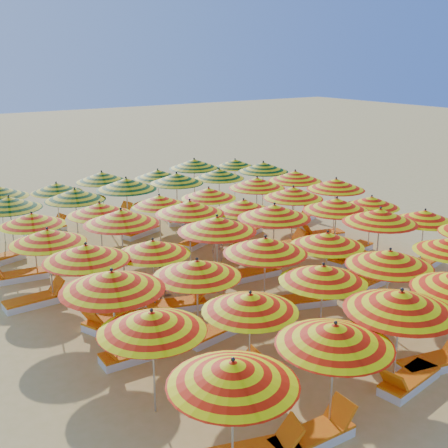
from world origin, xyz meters
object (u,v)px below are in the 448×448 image
Objects in this scene: umbrella_7 at (250,302)px; lounger_23 at (245,232)px; umbrella_20 at (217,224)px; lounger_11 at (426,262)px; umbrella_35 at (295,176)px; lounger_31 at (188,209)px; lounger_29 at (46,230)px; beachgoer_a at (218,251)px; umbrella_14 at (265,245)px; umbrella_34 at (257,183)px; umbrella_29 at (336,184)px; lounger_28 at (231,214)px; umbrella_36 at (9,203)px; lounger_16 at (353,249)px; lounger_2 at (408,381)px; umbrella_2 at (401,301)px; lounger_3 at (434,363)px; lounger_20 at (321,235)px; umbrella_40 at (219,174)px; lounger_30 at (115,217)px; umbrella_31 at (100,209)px; umbrella_24 at (48,236)px; umbrella_30 at (32,219)px; umbrella_41 at (263,167)px; umbrella_27 at (243,206)px; umbrella_1 at (335,335)px; umbrella_22 at (337,205)px; umbrella_32 at (159,200)px; lounger_17 at (36,300)px; umbrella_12 at (112,281)px; umbrella_19 at (153,247)px; lounger_5 at (225,379)px; umbrella_0 at (233,373)px; umbrella_17 at (425,216)px; lounger_13 at (178,305)px; lounger_24 at (301,218)px; umbrella_15 at (327,239)px; umbrella_47 at (235,163)px; lounger_19 at (284,246)px; umbrella_44 at (102,177)px; umbrella_45 at (158,174)px; umbrella_38 at (126,184)px; umbrella_26 at (190,207)px; umbrella_43 at (56,188)px; beachgoer_b at (167,275)px; umbrella_37 at (75,195)px; lounger_14 at (257,272)px; lounger_9 at (308,300)px; umbrella_46 at (194,164)px; lounger_18 at (256,253)px; umbrella_28 at (293,193)px; lounger_8 at (216,331)px; lounger_15 at (347,258)px; lounger_7 at (134,354)px; umbrella_8 at (323,273)px; umbrella_33 at (209,193)px.

lounger_23 is at bearing 54.49° from umbrella_7.
umbrella_20 reaches higher than lounger_11.
lounger_31 is (-2.78, 4.27, -1.97)m from umbrella_35.
beachgoer_a is at bearing -76.57° from lounger_29.
umbrella_34 is at bearing 54.48° from umbrella_14.
umbrella_29 is 5.34m from lounger_28.
lounger_16 is (10.56, -6.32, -1.94)m from umbrella_36.
lounger_2 is 8.80m from lounger_16.
umbrella_2 is 15.77m from lounger_31.
lounger_3 is 1.00× the size of lounger_20.
lounger_29 and lounger_31 have the same top height.
umbrella_40 is 5.01m from lounger_30.
umbrella_31 is 1.29× the size of lounger_16.
umbrella_24 is 2.38m from umbrella_30.
umbrella_14 is 10.98m from umbrella_41.
umbrella_2 reaches higher than umbrella_27.
umbrella_1 is 0.87× the size of umbrella_22.
umbrella_32 is 1.55× the size of lounger_17.
umbrella_12 is 1.18× the size of umbrella_19.
lounger_5 is at bearing -51.51° from beachgoer_a.
umbrella_1 is (2.30, 0.00, 0.00)m from umbrella_0.
lounger_5 and lounger_28 have the same top height.
umbrella_41 is at bearing 88.91° from umbrella_17.
lounger_31 is (3.38, -0.63, 0.00)m from lounger_30.
lounger_24 is at bearing 44.56° from lounger_13.
umbrella_31 is 8.71m from lounger_5.
umbrella_41 is (4.58, 8.91, 0.17)m from umbrella_15.
umbrella_47 is 1.22× the size of lounger_19.
umbrella_30 reaches higher than lounger_17.
umbrella_44 reaches higher than lounger_13.
lounger_16 is at bearing -67.23° from umbrella_45.
umbrella_41 is (6.77, 0.02, -0.06)m from umbrella_38.
umbrella_36 is (-4.79, 4.27, -0.07)m from umbrella_26.
lounger_16 is (6.05, 2.39, -1.98)m from umbrella_14.
umbrella_43 is 1.57× the size of beachgoer_b.
umbrella_37 is 7.46m from lounger_14.
lounger_5 is 4.85m from lounger_9.
umbrella_2 is 1.10× the size of umbrella_32.
umbrella_14 is 1.07× the size of umbrella_46.
umbrella_24 reaches higher than lounger_19.
umbrella_22 is 3.20m from umbrella_27.
umbrella_7 is at bearing 53.99° from lounger_18.
umbrella_28 is 1.65× the size of lounger_8.
lounger_30 is (2.43, 15.94, -1.93)m from umbrella_1.
umbrella_34 is at bearing -94.15° from lounger_15.
beachgoer_a is (4.94, 3.83, 0.50)m from lounger_7.
lounger_30 is at bearing 141.50° from umbrella_35.
lounger_19 is (4.03, 6.20, -1.85)m from umbrella_8.
umbrella_33 is 5.51m from lounger_30.
umbrella_36 is at bearing 152.81° from lounger_24.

